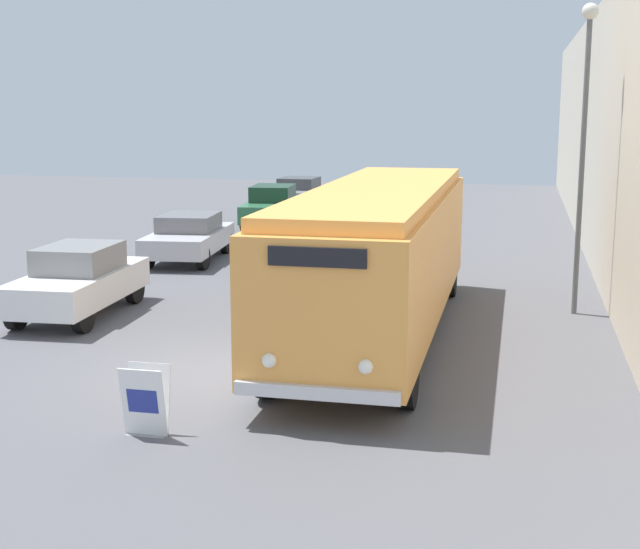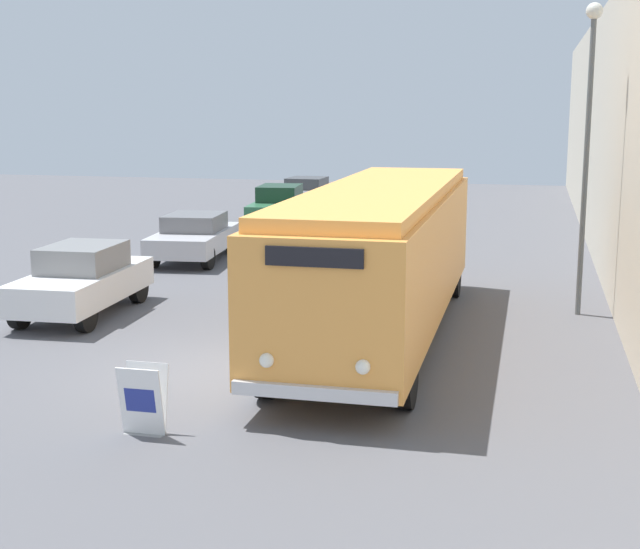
% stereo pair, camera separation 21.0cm
% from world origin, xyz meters
% --- Properties ---
extents(ground_plane, '(80.00, 80.00, 0.00)m').
position_xyz_m(ground_plane, '(0.00, 0.00, 0.00)').
color(ground_plane, '#56565B').
extents(building_wall_right, '(0.30, 60.00, 7.67)m').
position_xyz_m(building_wall_right, '(7.58, 10.00, 3.84)').
color(building_wall_right, beige).
rests_on(building_wall_right, ground_plane).
extents(vintage_bus, '(2.59, 11.50, 3.10)m').
position_xyz_m(vintage_bus, '(2.60, 3.18, 1.77)').
color(vintage_bus, black).
rests_on(vintage_bus, ground_plane).
extents(sign_board, '(0.66, 0.39, 1.04)m').
position_xyz_m(sign_board, '(0.19, -3.09, 0.50)').
color(sign_board, gray).
rests_on(sign_board, ground_plane).
extents(streetlamp, '(0.36, 0.36, 6.87)m').
position_xyz_m(streetlamp, '(6.67, 6.19, 4.41)').
color(streetlamp, '#595E60').
rests_on(streetlamp, ground_plane).
extents(parked_car_near, '(1.97, 4.37, 1.60)m').
position_xyz_m(parked_car_near, '(-4.31, 3.54, 0.81)').
color(parked_car_near, black).
rests_on(parked_car_near, ground_plane).
extents(parked_car_mid, '(2.33, 4.52, 1.42)m').
position_xyz_m(parked_car_mid, '(-4.51, 10.95, 0.74)').
color(parked_car_mid, black).
rests_on(parked_car_mid, ground_plane).
extents(parked_car_far, '(2.22, 4.73, 1.61)m').
position_xyz_m(parked_car_far, '(-4.07, 18.89, 0.81)').
color(parked_car_far, black).
rests_on(parked_car_far, ground_plane).
extents(parked_car_distant, '(2.01, 4.15, 1.42)m').
position_xyz_m(parked_car_distant, '(-4.58, 25.14, 0.74)').
color(parked_car_distant, black).
rests_on(parked_car_distant, ground_plane).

